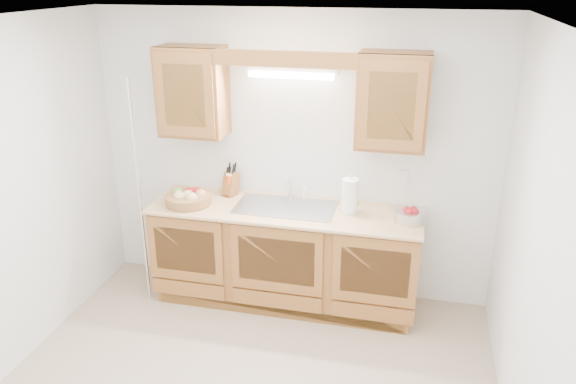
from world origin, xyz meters
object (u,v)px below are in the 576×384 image
(apple_bowl, at_px, (410,215))
(knife_block, at_px, (231,183))
(fruit_basket, at_px, (188,198))
(paper_towel, at_px, (350,196))

(apple_bowl, bearing_deg, knife_block, 171.69)
(knife_block, relative_size, apple_bowl, 0.99)
(fruit_basket, xyz_separation_m, paper_towel, (1.37, 0.14, 0.09))
(fruit_basket, distance_m, paper_towel, 1.38)
(paper_towel, bearing_deg, knife_block, 172.06)
(knife_block, bearing_deg, apple_bowl, 13.27)
(fruit_basket, bearing_deg, paper_towel, 5.68)
(paper_towel, bearing_deg, apple_bowl, -9.12)
(fruit_basket, bearing_deg, apple_bowl, 1.77)
(fruit_basket, relative_size, paper_towel, 1.25)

